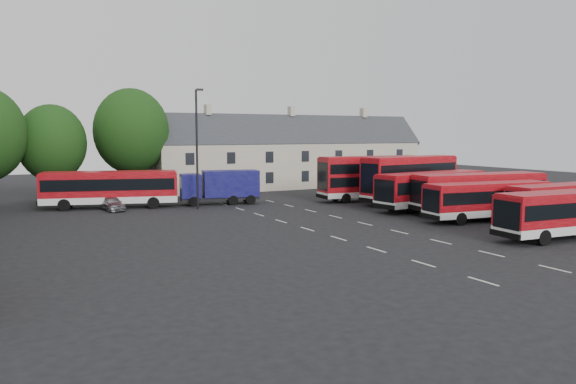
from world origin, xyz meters
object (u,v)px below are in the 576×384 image
object	(u,v)px
bus_row_a	(570,210)
box_truck	(221,185)
bus_dd_south	(410,177)
lamppost	(197,145)
silver_car	(112,203)

from	to	relation	value
bus_row_a	box_truck	distance (m)	30.15
bus_dd_south	box_truck	size ratio (longest dim) A/B	1.47
lamppost	box_truck	bearing A→B (deg)	36.26
bus_dd_south	silver_car	size ratio (longest dim) A/B	3.08
lamppost	bus_dd_south	bearing A→B (deg)	-15.71
lamppost	bus_row_a	bearing A→B (deg)	-56.45
bus_row_a	silver_car	world-z (taller)	bus_row_a
box_truck	lamppost	distance (m)	5.45
bus_row_a	lamppost	size ratio (longest dim) A/B	1.03
box_truck	silver_car	world-z (taller)	box_truck
silver_car	lamppost	distance (m)	9.00
bus_dd_south	lamppost	size ratio (longest dim) A/B	1.06
bus_row_a	lamppost	world-z (taller)	lamppost
bus_dd_south	bus_row_a	bearing A→B (deg)	-107.60
bus_dd_south	lamppost	bearing A→B (deg)	156.03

